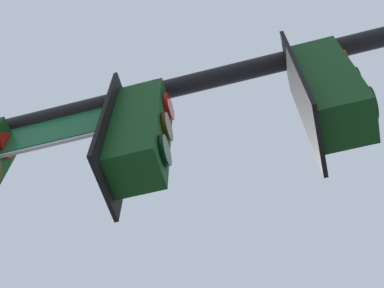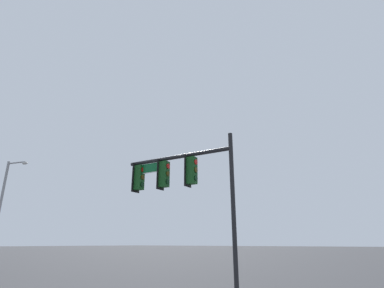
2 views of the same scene
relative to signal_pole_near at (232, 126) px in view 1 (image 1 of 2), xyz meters
The scene contains 1 object.
signal_pole_near is the anchor object (origin of this frame).
Camera 1 is at (-5.50, -6.85, 1.25)m, focal length 50.00 mm.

